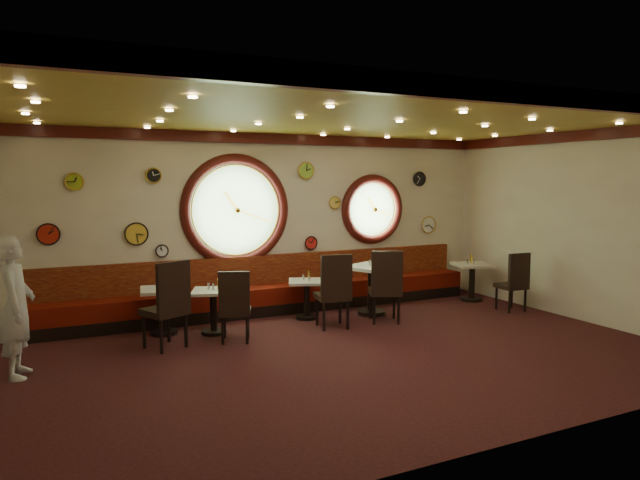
{
  "coord_description": "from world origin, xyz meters",
  "views": [
    {
      "loc": [
        -3.66,
        -6.68,
        2.38
      ],
      "look_at": [
        -0.01,
        0.8,
        1.5
      ],
      "focal_mm": 32.0,
      "sensor_mm": 36.0,
      "label": 1
    }
  ],
  "objects": [
    {
      "name": "ceiling",
      "position": [
        0.0,
        0.0,
        3.2
      ],
      "size": [
        9.0,
        6.0,
        0.02
      ],
      "primitive_type": "cube",
      "color": "gold",
      "rests_on": "wall_back"
    },
    {
      "name": "porthole_right_frame",
      "position": [
        2.2,
        2.98,
        1.8
      ],
      "size": [
        1.38,
        0.18,
        1.38
      ],
      "primitive_type": "torus",
      "rotation": [
        1.57,
        0.0,
        0.0
      ],
      "color": "#3E0E0B",
      "rests_on": "wall_back"
    },
    {
      "name": "porthole_right_glass",
      "position": [
        2.2,
        3.0,
        1.8
      ],
      "size": [
        1.1,
        0.02,
        1.1
      ],
      "primitive_type": "cylinder",
      "rotation": [
        1.57,
        0.0,
        0.0
      ],
      "color": "#77AB66",
      "rests_on": "wall_back"
    },
    {
      "name": "wall_front",
      "position": [
        0.0,
        -3.0,
        1.6
      ],
      "size": [
        9.0,
        0.02,
        3.2
      ],
      "primitive_type": "cube",
      "color": "beige",
      "rests_on": "floor"
    },
    {
      "name": "condiment_c_bottle",
      "position": [
        0.45,
        2.19,
        0.74
      ],
      "size": [
        0.05,
        0.05,
        0.16
      ],
      "primitive_type": "cylinder",
      "color": "gold",
      "rests_on": "table_c"
    },
    {
      "name": "wall_clock_8",
      "position": [
        1.35,
        2.96,
        1.95
      ],
      "size": [
        0.22,
        0.03,
        0.22
      ],
      "primitive_type": "cylinder",
      "rotation": [
        1.57,
        0.0,
        0.0
      ],
      "color": "#E5C64C",
      "rests_on": "wall_back"
    },
    {
      "name": "table_b",
      "position": [
        -1.35,
        1.83,
        0.43
      ],
      "size": [
        0.81,
        0.81,
        0.69
      ],
      "color": "black",
      "rests_on": "floor"
    },
    {
      "name": "table_a",
      "position": [
        -2.06,
        2.14,
        0.46
      ],
      "size": [
        0.75,
        0.75,
        0.72
      ],
      "color": "black",
      "rests_on": "floor"
    },
    {
      "name": "floor",
      "position": [
        0.0,
        0.0,
        0.0
      ],
      "size": [
        9.0,
        6.0,
        0.0
      ],
      "primitive_type": "cube",
      "color": "black",
      "rests_on": "ground"
    },
    {
      "name": "molding_front",
      "position": [
        0.0,
        -2.95,
        3.11
      ],
      "size": [
        9.0,
        0.1,
        0.18
      ],
      "primitive_type": "cube",
      "color": "#3E0E0B",
      "rests_on": "wall_back"
    },
    {
      "name": "wall_clock_6",
      "position": [
        -3.6,
        2.96,
        1.55
      ],
      "size": [
        0.32,
        0.03,
        0.32
      ],
      "primitive_type": "cylinder",
      "rotation": [
        1.57,
        0.0,
        0.0
      ],
      "color": "red",
      "rests_on": "wall_back"
    },
    {
      "name": "condiment_c_salt",
      "position": [
        0.32,
        2.14,
        0.72
      ],
      "size": [
        0.04,
        0.04,
        0.1
      ],
      "primitive_type": "cylinder",
      "color": "silver",
      "rests_on": "table_c"
    },
    {
      "name": "wall_clock_3",
      "position": [
        -2.3,
        2.96,
        1.5
      ],
      "size": [
        0.36,
        0.03,
        0.36
      ],
      "primitive_type": "cylinder",
      "rotation": [
        1.57,
        0.0,
        0.0
      ],
      "color": "gold",
      "rests_on": "wall_back"
    },
    {
      "name": "chair_d",
      "position": [
        1.4,
        1.21,
        0.7
      ],
      "size": [
        0.67,
        0.67,
        0.76
      ],
      "rotation": [
        0.0,
        0.0,
        -0.41
      ],
      "color": "black",
      "rests_on": "floor"
    },
    {
      "name": "porthole_right_ring",
      "position": [
        2.2,
        2.95,
        1.8
      ],
      "size": [
        1.09,
        0.03,
        1.09
      ],
      "primitive_type": "torus",
      "rotation": [
        1.57,
        0.0,
        0.0
      ],
      "color": "gold",
      "rests_on": "wall_back"
    },
    {
      "name": "molding_right",
      "position": [
        4.45,
        0.0,
        3.11
      ],
      "size": [
        0.1,
        6.0,
        0.18
      ],
      "primitive_type": "cube",
      "color": "#3E0E0B",
      "rests_on": "wall_back"
    },
    {
      "name": "condiment_a_salt",
      "position": [
        -2.11,
        2.16,
        0.77
      ],
      "size": [
        0.04,
        0.04,
        0.1
      ],
      "primitive_type": "cylinder",
      "color": "silver",
      "rests_on": "table_a"
    },
    {
      "name": "banquette_back",
      "position": [
        0.0,
        2.94,
        0.75
      ],
      "size": [
        8.0,
        0.1,
        0.55
      ],
      "primitive_type": "cube",
      "color": "#5B070C",
      "rests_on": "wall_back"
    },
    {
      "name": "condiment_d_pepper",
      "position": [
        1.56,
        1.9,
        0.93
      ],
      "size": [
        0.04,
        0.04,
        0.11
      ],
      "primitive_type": "cylinder",
      "color": "silver",
      "rests_on": "table_d"
    },
    {
      "name": "table_e",
      "position": [
        3.9,
        1.98,
        0.47
      ],
      "size": [
        0.84,
        0.84,
        0.74
      ],
      "color": "black",
      "rests_on": "floor"
    },
    {
      "name": "condiment_b_pepper",
      "position": [
        -1.34,
        1.84,
        0.74
      ],
      "size": [
        0.04,
        0.04,
        0.1
      ],
      "primitive_type": "cylinder",
      "color": "silver",
      "rests_on": "table_b"
    },
    {
      "name": "chair_b",
      "position": [
        -1.2,
        1.19,
        0.61
      ],
      "size": [
        0.58,
        0.58,
        0.66
      ],
      "rotation": [
        0.0,
        0.0,
        -0.36
      ],
      "color": "black",
      "rests_on": "floor"
    },
    {
      "name": "chair_c",
      "position": [
        0.47,
        1.26,
        0.69
      ],
      "size": [
        0.59,
        0.59,
        0.75
      ],
      "rotation": [
        0.0,
        0.0,
        -0.17
      ],
      "color": "black",
      "rests_on": "floor"
    },
    {
      "name": "banquette_base",
      "position": [
        0.0,
        2.72,
        0.1
      ],
      "size": [
        8.0,
        0.55,
        0.2
      ],
      "primitive_type": "cube",
      "color": "black",
      "rests_on": "floor"
    },
    {
      "name": "wall_clock_1",
      "position": [
        -3.2,
        2.96,
        2.35
      ],
      "size": [
        0.26,
        0.03,
        0.26
      ],
      "primitive_type": "cylinder",
      "rotation": [
        1.57,
        0.0,
        0.0
      ],
      "color": "#A2C026",
      "rests_on": "wall_back"
    },
    {
      "name": "porthole_left_glass",
      "position": [
        -0.6,
        3.0,
        1.85
      ],
      "size": [
        1.66,
        0.02,
        1.66
      ],
      "primitive_type": "cylinder",
      "rotation": [
        1.57,
        0.0,
        0.0
      ],
      "color": "#77AB66",
      "rests_on": "wall_back"
    },
    {
      "name": "wall_clock_9",
      "position": [
        0.75,
        2.96,
        2.55
      ],
      "size": [
        0.3,
        0.03,
        0.3
      ],
      "primitive_type": "cylinder",
      "rotation": [
        1.57,
        0.0,
        0.0
      ],
      "color": "#A4DF45",
      "rests_on": "wall_back"
    },
    {
      "name": "wall_clock_4",
      "position": [
        -1.9,
        2.96,
        1.2
      ],
      "size": [
        0.2,
        0.03,
        0.2
      ],
      "primitive_type": "cylinder",
      "rotation": [
        1.57,
        0.0,
        0.0
      ],
      "color": "white",
      "rests_on": "wall_back"
    },
    {
      "name": "condiment_a_pepper",
      "position": [
        -2.02,
        2.14,
        0.78
      ],
      "size": [
        0.04,
        0.04,
        0.11
      ],
      "primitive_type": "cylinder",
      "color": "silver",
      "rests_on": "table_a"
    },
    {
      "name": "condiment_e_salt",
      "position": [
        3.81,
        2.01,
        0.79
      ],
      "size": [
        0.04,
        0.04,
        0.1
      ],
      "primitive_type": "cylinder",
      "color": "silver",
      "rests_on": "table_e"
    },
    {
      "name": "condiment_b_bottle",
      "position": [
        -1.25,
        1.87,
        0.77
      ],
      "size": [
        0.05,
        0.05,
        0.16
      ],
      "primitive_type": "cylinder",
      "color": "gold",
      "rests_on": "table_b"
    },
    {
      "name": "table_c",
      "position": [
        0.35,
        2.08,
        0.42
      ],
      "size": [
        0.79,
        0.79,
        0.67
      ],
      "color": "black",
      "rests_on": "floor"
    },
    {
      "name": "condiment_a_bottle",
      "position": [
        -1.92,
        2.26,
        0.8
      ],
      "size": [
        0.05,
        0.05,
        0.17
      ],
      "primitive_type": "cylinder",
      "color": "gold",
      "rests_on": "table_a"
    },
    {
      "name": "chair_e",
      "position": [
        3.96,
        0.9,
        0.62
      ],
      "size": [
        0.48,
        0.48,
        0.67
      ],
      "rotation": [
        0.0,
        0.0,
        -0.07
      ],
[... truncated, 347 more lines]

